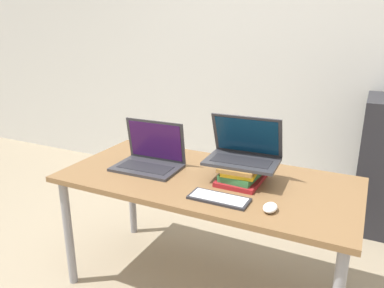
% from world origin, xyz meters
% --- Properties ---
extents(wall_back, '(8.00, 0.05, 2.70)m').
position_xyz_m(wall_back, '(0.00, 1.98, 1.35)').
color(wall_back, silver).
rests_on(wall_back, ground_plane).
extents(desk, '(1.60, 0.77, 0.71)m').
position_xyz_m(desk, '(0.00, 0.38, 0.64)').
color(desk, brown).
rests_on(desk, ground_plane).
extents(laptop_left, '(0.38, 0.27, 0.27)m').
position_xyz_m(laptop_left, '(-0.36, 0.38, 0.76)').
color(laptop_left, '#333338').
rests_on(laptop_left, desk).
extents(book_stack, '(0.22, 0.27, 0.10)m').
position_xyz_m(book_stack, '(0.19, 0.41, 0.76)').
color(book_stack, maroon).
rests_on(book_stack, desk).
extents(laptop_on_books, '(0.39, 0.27, 0.25)m').
position_xyz_m(laptop_on_books, '(0.18, 0.45, 0.86)').
color(laptop_on_books, '#333338').
rests_on(laptop_on_books, book_stack).
extents(wireless_keyboard, '(0.29, 0.13, 0.01)m').
position_xyz_m(wireless_keyboard, '(0.16, 0.16, 0.71)').
color(wireless_keyboard, '#28282D').
rests_on(wireless_keyboard, desk).
extents(mouse, '(0.06, 0.10, 0.03)m').
position_xyz_m(mouse, '(0.41, 0.16, 0.72)').
color(mouse, white).
rests_on(mouse, desk).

